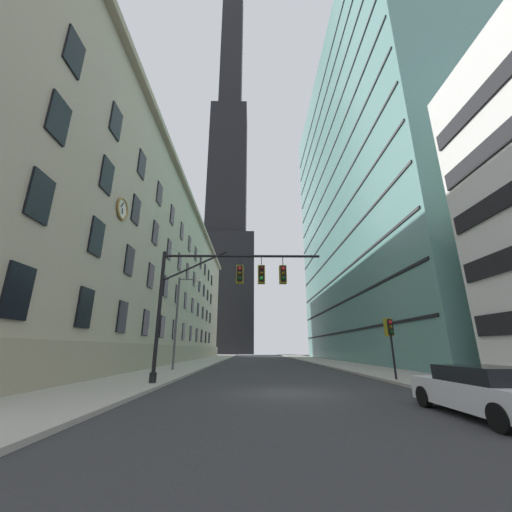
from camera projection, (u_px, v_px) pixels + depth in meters
The scene contains 11 objects.
ground_plane at pixel (289, 394), 12.79m from camera, with size 102.00×160.00×0.10m, color #303033.
sidewalk_left at pixel (89, 392), 12.74m from camera, with size 5.00×160.00×0.15m, color #A8A399.
sidewalk_right at pixel (486, 391), 12.91m from camera, with size 5.00×160.00×0.15m, color #A8A399.
station_building at pixel (147, 279), 45.21m from camera, with size 13.60×72.92×23.68m.
dark_skyscraper at pixel (227, 200), 125.30m from camera, with size 22.30×22.30×212.17m.
glass_office_midrise at pixel (383, 192), 50.71m from camera, with size 19.01×50.34×54.35m.
traffic_signal_mast at pixel (232, 284), 16.89m from camera, with size 9.13×0.63×7.09m.
traffic_light_near_right at pixel (390, 330), 17.89m from camera, with size 0.40×0.63×3.41m.
street_lamppost at pixel (180, 313), 26.13m from camera, with size 2.06×0.32×7.78m.
fire_hydrant at pixel (452, 372), 15.96m from camera, with size 0.42×0.26×0.85m.
parked_car at pixel (484, 391), 8.37m from camera, with size 1.91×4.46×1.35m.
Camera 1 is at (-1.57, -13.95, 1.83)m, focal length 21.08 mm.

